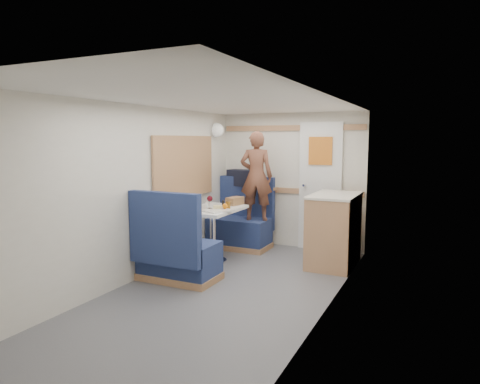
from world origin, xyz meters
The scene contains 26 objects.
floor centered at (0.00, 0.00, 0.00)m, with size 4.50×4.50×0.00m, color #515156.
ceiling centered at (0.00, 0.00, 2.00)m, with size 4.50×4.50×0.00m, color silver.
wall_back centered at (0.00, 2.25, 1.00)m, with size 2.20×0.02×2.00m, color silver.
wall_left centered at (-1.10, 0.00, 1.00)m, with size 0.02×4.50×2.00m, color silver.
wall_right centered at (1.10, 0.00, 1.00)m, with size 0.02×4.50×2.00m, color silver.
oak_trim_low centered at (0.00, 2.23, 0.85)m, with size 2.15×0.02×0.08m, color #936842.
oak_trim_high centered at (0.00, 2.23, 1.78)m, with size 2.15×0.02×0.08m, color #936842.
side_window centered at (-1.08, 1.00, 1.25)m, with size 0.04×1.30×0.72m, color #A7AE93.
rear_door centered at (0.45, 2.22, 0.97)m, with size 0.62×0.12×1.86m.
dinette_table centered at (-0.65, 1.00, 0.57)m, with size 0.62×0.92×0.72m.
bench_far centered at (-0.65, 1.86, 0.30)m, with size 0.90×0.59×1.05m.
bench_near centered at (-0.65, 0.14, 0.30)m, with size 0.90×0.59×1.05m.
ledge centered at (-0.65, 2.12, 0.88)m, with size 0.90×0.14×0.04m, color #936842.
dome_light centered at (-1.04, 1.85, 1.75)m, with size 0.20×0.20×0.20m, color white.
galley_counter centered at (0.82, 1.55, 0.47)m, with size 0.57×0.92×0.92m.
person centered at (-0.37, 1.79, 1.09)m, with size 0.47×0.31×1.28m, color brown.
duffel_bag centered at (-0.72, 2.12, 1.02)m, with size 0.51×0.25×0.25m, color black.
tray centered at (-0.47, 0.80, 0.73)m, with size 0.26×0.34×0.02m, color silver.
orange_fruit centered at (-0.43, 0.91, 0.77)m, with size 0.07×0.07×0.07m, color #DF5709.
cheese_block centered at (-0.53, 0.91, 0.76)m, with size 0.11×0.07×0.04m, color #F4DA8D.
wine_glass centered at (-0.67, 0.95, 0.84)m, with size 0.08×0.08×0.17m.
tumbler_left centered at (-0.88, 0.64, 0.78)m, with size 0.07×0.07×0.11m, color white.
beer_glass centered at (-0.43, 0.99, 0.77)m, with size 0.07×0.07×0.10m, color brown.
pepper_grinder centered at (-0.59, 1.17, 0.76)m, with size 0.03×0.03×0.09m, color black.
salt_grinder centered at (-0.70, 0.94, 0.76)m, with size 0.04×0.04×0.09m, color white.
bread_loaf centered at (-0.51, 1.38, 0.77)m, with size 0.14×0.26×0.11m, color brown.
Camera 1 is at (2.03, -3.83, 1.61)m, focal length 32.00 mm.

